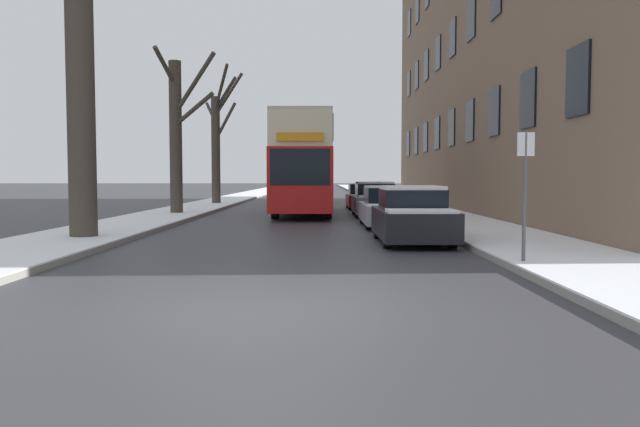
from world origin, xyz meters
name	(u,v)px	position (x,y,z in m)	size (l,w,h in m)	color
ground_plane	(257,309)	(0.00, 0.00, 0.00)	(320.00, 320.00, 0.00)	#38383D
sidewalk_left	(249,194)	(-5.86, 53.00, 0.08)	(3.08, 130.00, 0.16)	gray
sidewalk_right	(369,194)	(5.86, 53.00, 0.08)	(3.08, 130.00, 0.16)	gray
terrace_facade_right	(541,45)	(11.89, 23.19, 8.28)	(9.10, 38.99, 16.55)	#7A604C
bare_tree_left_0	(76,83)	(-5.58, 8.52, 4.21)	(3.84, 2.02, 8.90)	#423A30
bare_tree_left_1	(174,133)	(-5.53, 19.54, 3.69)	(2.61, 1.97, 7.19)	#423A30
bare_tree_left_2	(214,141)	(-5.43, 29.74, 3.89)	(2.60, 3.69, 8.16)	#423A30
double_decker_bus	(301,160)	(0.03, 20.63, 2.50)	(2.56, 10.34, 4.42)	red
parked_car_0	(409,217)	(3.22, 8.26, 0.69)	(1.82, 4.06, 1.51)	black
parked_car_1	(386,208)	(3.22, 13.71, 0.66)	(1.88, 4.59, 1.42)	#9EA3AD
parked_car_2	(372,200)	(3.22, 19.61, 0.70)	(1.86, 4.21, 1.53)	slate
parked_car_3	(362,197)	(3.22, 25.96, 0.64)	(1.90, 4.34, 1.38)	maroon
oncoming_van	(290,185)	(-1.02, 33.29, 1.19)	(2.00, 4.82, 2.20)	#333842
pedestrian_left_sidewalk	(84,209)	(-5.54, 8.78, 0.88)	(0.35, 0.35, 1.60)	#4C4742
street_sign_post	(522,190)	(4.62, 3.54, 1.49)	(0.32, 0.07, 2.60)	#4C4F54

